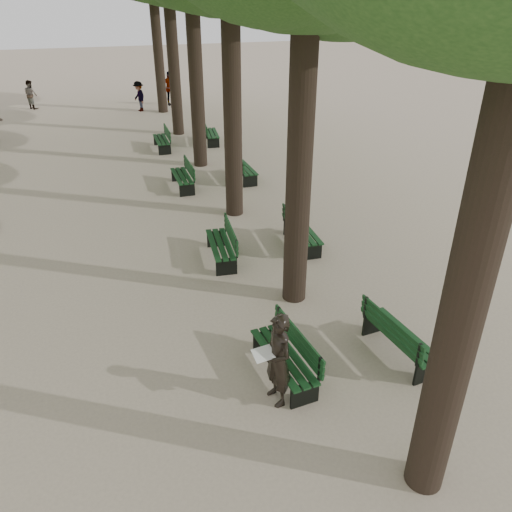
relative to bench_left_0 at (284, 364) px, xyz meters
name	(u,v)px	position (x,y,z in m)	size (l,w,h in m)	color
ground	(276,404)	(-0.37, -0.64, -0.27)	(120.00, 120.00, 0.00)	tan
bench_left_0	(284,364)	(0.00, 0.00, 0.00)	(0.74, 1.85, 0.92)	black
bench_left_1	(221,250)	(0.00, 4.56, 0.00)	(0.72, 1.84, 0.92)	black
bench_left_2	(183,181)	(0.00, 10.01, 0.00)	(0.58, 1.80, 0.92)	black
bench_left_3	(162,143)	(0.00, 14.93, 0.00)	(0.58, 1.80, 0.92)	black
bench_right_0	(399,344)	(2.27, -0.13, 0.00)	(0.75, 1.85, 0.92)	black
bench_right_1	(302,237)	(2.27, 4.66, 0.00)	(0.65, 1.82, 0.92)	black
bench_right_2	(244,172)	(2.27, 10.21, 0.00)	(0.60, 1.81, 0.92)	black
bench_right_3	(211,137)	(2.27, 15.30, 0.00)	(0.78, 1.86, 0.92)	black
man_with_map	(278,360)	(-0.32, -0.53, 0.58)	(0.66, 0.73, 1.71)	black
pedestrian_b	(139,96)	(-0.06, 22.95, 0.54)	(1.04, 0.32, 1.62)	#262628
pedestrian_a	(31,95)	(-5.88, 25.47, 0.52)	(0.77, 0.32, 1.58)	#262628
pedestrian_c	(170,88)	(1.85, 24.11, 0.68)	(1.12, 0.38, 1.91)	#262628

